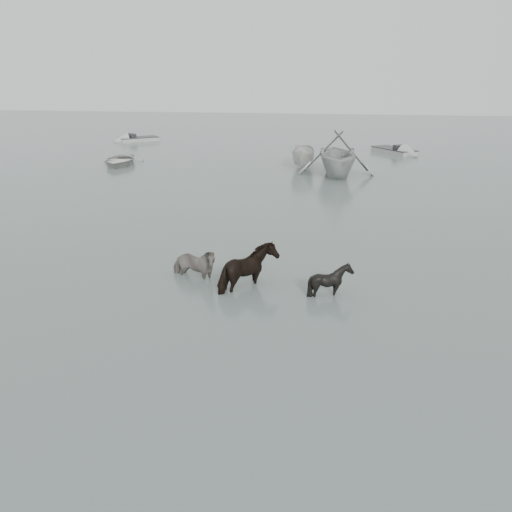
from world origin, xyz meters
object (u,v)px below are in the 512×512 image
pony_dark (249,262)px  pony_black (331,276)px  rowboat_lead (119,159)px  pony_pinto (193,257)px

pony_dark → pony_black: size_ratio=1.39×
pony_dark → rowboat_lead: pony_dark is taller
pony_pinto → rowboat_lead: bearing=42.6°
pony_dark → pony_black: 2.46m
pony_pinto → rowboat_lead: size_ratio=0.41×
pony_pinto → pony_dark: (1.88, -0.50, 0.13)m
pony_black → pony_dark: bearing=108.4°
pony_pinto → pony_black: size_ratio=1.40×
pony_dark → pony_black: (2.45, -0.13, -0.24)m
pony_pinto → pony_black: pony_pinto is taller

